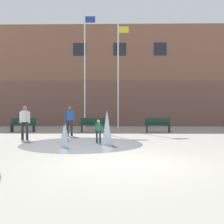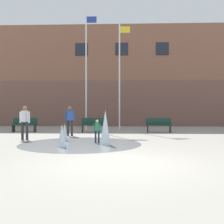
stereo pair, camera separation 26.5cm
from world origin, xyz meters
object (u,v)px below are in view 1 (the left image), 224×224
Objects in this scene: adult_near_bench at (25,120)px; park_bench_near_trashcan at (158,125)px; flagpole_right at (119,72)px; adult_watching at (70,119)px; park_bench_left_of_flagpoles at (93,125)px; child_with_pink_shirt at (98,129)px; park_bench_far_left at (23,125)px; flagpole_left at (85,67)px.

park_bench_near_trashcan is at bearing -56.76° from adult_near_bench.
adult_watching is at bearing -120.77° from flagpole_right.
adult_watching reaches higher than park_bench_near_trashcan.
child_with_pink_shirt is at bearing -82.38° from park_bench_left_of_flagpoles.
adult_watching reaches higher than park_bench_far_left.
flagpole_right is at bearing 138.70° from park_bench_near_trashcan.
child_with_pink_shirt is (5.21, -5.52, 0.10)m from park_bench_far_left.
adult_watching is (-1.05, -2.36, 0.45)m from park_bench_left_of_flagpoles.
park_bench_left_of_flagpoles is 4.54m from flagpole_right.
park_bench_near_trashcan is 8.14m from adult_near_bench.
flagpole_right is at bearing 52.89° from park_bench_left_of_flagpoles.
flagpole_left is (-4.84, 2.16, 4.02)m from park_bench_near_trashcan.
park_bench_left_of_flagpoles and park_bench_near_trashcan have the same top height.
park_bench_left_of_flagpoles is 2.62m from adult_watching.
park_bench_far_left is 0.21× the size of flagpole_right.
park_bench_left_of_flagpoles is at bearing -70.82° from flagpole_left.
park_bench_far_left is 1.62× the size of child_with_pink_shirt.
park_bench_far_left is 4.48m from park_bench_left_of_flagpoles.
park_bench_near_trashcan is 0.19× the size of flagpole_left.
park_bench_far_left is 5.85m from flagpole_left.
adult_near_bench is at bearing -124.24° from child_with_pink_shirt.
park_bench_far_left and park_bench_left_of_flagpoles have the same top height.
park_bench_left_of_flagpoles is at bearing 171.32° from child_with_pink_shirt.
park_bench_far_left is at bearing -57.74° from adult_watching.
flagpole_left is at bearing -180.00° from flagpole_right.
adult_watching is 1.61× the size of child_with_pink_shirt.
park_bench_left_of_flagpoles is 1.01× the size of adult_watching.
flagpole_right is (0.91, 7.58, 3.54)m from child_with_pink_shirt.
adult_near_bench reaches higher than park_bench_far_left.
flagpole_right is (2.69, 4.52, 3.19)m from adult_watching.
park_bench_far_left is at bearing 179.32° from park_bench_near_trashcan.
park_bench_near_trashcan is 1.01× the size of adult_near_bench.
child_with_pink_shirt is 0.12× the size of flagpole_left.
flagpole_right is (2.39, 0.00, -0.37)m from flagpole_left.
adult_near_bench is at bearing -69.28° from park_bench_far_left.
adult_watching is 3.56m from child_with_pink_shirt.
child_with_pink_shirt is 0.13× the size of flagpole_right.
adult_watching is at bearing -35.69° from park_bench_far_left.
park_bench_near_trashcan is 1.62× the size of child_with_pink_shirt.
child_with_pink_shirt is 0.62× the size of adult_near_bench.
park_bench_left_of_flagpoles is 5.47m from child_with_pink_shirt.
adult_near_bench is 0.19× the size of flagpole_left.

